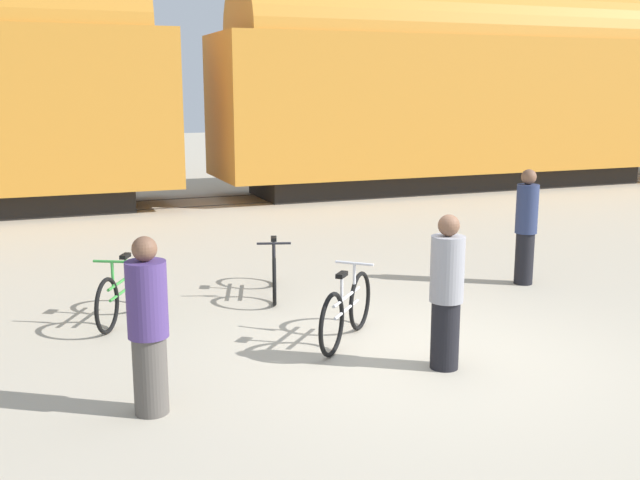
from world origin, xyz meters
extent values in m
plane|color=#B2A893|center=(0.00, 0.00, 0.00)|extent=(80.00, 80.00, 0.00)
cube|color=black|center=(7.37, 11.77, 0.28)|extent=(11.41, 2.30, 0.55)
cube|color=#C67F28|center=(7.37, 11.77, 2.35)|extent=(13.59, 3.06, 3.61)
cylinder|color=#C67F28|center=(7.37, 11.77, 4.16)|extent=(12.50, 2.91, 2.91)
cube|color=#4C4238|center=(0.00, 11.05, 0.01)|extent=(69.84, 0.07, 0.01)
cube|color=#4C4238|center=(0.00, 12.49, 0.01)|extent=(69.84, 0.07, 0.01)
torus|color=black|center=(-0.97, 2.45, 0.33)|extent=(0.24, 0.64, 0.65)
torus|color=black|center=(-0.66, 3.44, 0.33)|extent=(0.24, 0.64, 0.65)
cylinder|color=black|center=(-0.81, 2.94, 0.49)|extent=(0.31, 0.88, 0.04)
cylinder|color=black|center=(-0.81, 2.94, 0.36)|extent=(0.28, 0.80, 0.04)
cylinder|color=black|center=(-0.76, 3.12, 0.63)|extent=(0.04, 0.04, 0.27)
cube|color=black|center=(-0.76, 3.12, 0.76)|extent=(0.14, 0.21, 0.05)
cylinder|color=black|center=(-0.90, 2.67, 0.64)|extent=(0.04, 0.04, 0.30)
cylinder|color=black|center=(-0.90, 2.67, 0.79)|extent=(0.45, 0.17, 0.03)
torus|color=black|center=(-0.33, 1.11, 0.35)|extent=(0.52, 0.56, 0.71)
torus|color=black|center=(-0.98, 0.40, 0.35)|extent=(0.52, 0.56, 0.71)
cylinder|color=silver|center=(-0.65, 0.76, 0.54)|extent=(0.60, 0.65, 0.04)
cylinder|color=silver|center=(-0.65, 0.76, 0.39)|extent=(0.55, 0.59, 0.04)
cylinder|color=silver|center=(-0.77, 0.63, 0.68)|extent=(0.04, 0.04, 0.30)
cube|color=black|center=(-0.77, 0.63, 0.83)|extent=(0.19, 0.20, 0.05)
cylinder|color=silver|center=(-0.47, 0.95, 0.70)|extent=(0.04, 0.04, 0.33)
cylinder|color=silver|center=(-0.47, 0.95, 0.86)|extent=(0.36, 0.33, 0.03)
torus|color=black|center=(-3.16, 2.06, 0.34)|extent=(0.36, 0.62, 0.67)
torus|color=black|center=(-2.71, 2.91, 0.34)|extent=(0.36, 0.62, 0.67)
cylinder|color=#338C38|center=(-2.94, 2.49, 0.51)|extent=(0.42, 0.77, 0.04)
cylinder|color=#338C38|center=(-2.94, 2.49, 0.37)|extent=(0.39, 0.70, 0.04)
cylinder|color=#338C38|center=(-2.86, 2.64, 0.65)|extent=(0.04, 0.04, 0.28)
cube|color=black|center=(-2.86, 2.64, 0.79)|extent=(0.16, 0.21, 0.05)
cylinder|color=#338C38|center=(-3.06, 2.25, 0.66)|extent=(0.04, 0.04, 0.31)
cylinder|color=#338C38|center=(-3.06, 2.25, 0.82)|extent=(0.42, 0.24, 0.03)
cylinder|color=#514C47|center=(-3.02, -0.35, 0.36)|extent=(0.30, 0.30, 0.72)
cylinder|color=#473370|center=(-3.02, -0.35, 1.06)|extent=(0.36, 0.36, 0.68)
sphere|color=brown|center=(-3.02, -0.35, 1.50)|extent=(0.22, 0.22, 0.22)
cylinder|color=black|center=(2.80, 2.17, 0.38)|extent=(0.27, 0.27, 0.77)
cylinder|color=navy|center=(2.80, 2.17, 1.12)|extent=(0.32, 0.32, 0.71)
sphere|color=brown|center=(2.80, 2.17, 1.59)|extent=(0.22, 0.22, 0.22)
cylinder|color=black|center=(-0.02, -0.35, 0.36)|extent=(0.29, 0.29, 0.72)
cylinder|color=gray|center=(-0.02, -0.35, 1.06)|extent=(0.35, 0.35, 0.68)
sphere|color=brown|center=(-0.02, -0.35, 1.51)|extent=(0.22, 0.22, 0.22)
camera|label=1|loc=(-3.89, -6.73, 2.87)|focal=42.00mm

